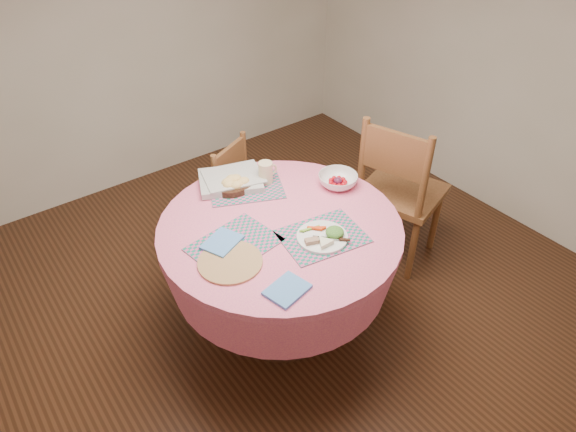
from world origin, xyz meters
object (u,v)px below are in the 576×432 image
dining_table (280,253)px  chair_back (217,193)px  wicker_trivet (230,262)px  bread_bowl (235,184)px  chair_right (399,190)px  fruit_bowl (338,180)px  latte_mug (266,172)px  dinner_plate (324,236)px

dining_table → chair_back: 0.85m
wicker_trivet → bread_bowl: 0.60m
dining_table → bread_bowl: bearing=91.8°
wicker_trivet → bread_bowl: bearing=55.5°
chair_right → fruit_bowl: 0.54m
bread_bowl → fruit_bowl: 0.57m
chair_right → fruit_bowl: bearing=67.1°
chair_back → latte_mug: bearing=73.1°
latte_mug → fruit_bowl: 0.40m
bread_bowl → chair_right: bearing=-20.0°
chair_back → latte_mug: size_ratio=6.93×
bread_bowl → latte_mug: (0.18, -0.04, 0.03)m
chair_right → dinner_plate: size_ratio=4.16×
dining_table → bread_bowl: 0.46m
dining_table → fruit_bowl: size_ratio=5.06×
dining_table → bread_bowl: bread_bowl is taller
bread_bowl → latte_mug: bearing=-14.0°
chair_back → bread_bowl: chair_back is taller
chair_back → fruit_bowl: (0.37, -0.74, 0.35)m
dinner_plate → bread_bowl: size_ratio=1.08×
dinner_plate → bread_bowl: bearing=100.5°
dining_table → chair_back: bearing=83.2°
dining_table → bread_bowl: (-0.01, 0.40, 0.23)m
chair_right → bread_bowl: bearing=52.0°
dining_table → latte_mug: latte_mug is taller
chair_back → latte_mug: latte_mug is taller
bread_bowl → dining_table: bearing=-88.2°
dinner_plate → dining_table: bearing=114.8°
dinner_plate → bread_bowl: 0.63m
dinner_plate → bread_bowl: bread_bowl is taller
fruit_bowl → dinner_plate: bearing=-139.2°
dining_table → wicker_trivet: 0.42m
chair_back → wicker_trivet: bearing=39.1°
chair_back → bread_bowl: bearing=50.5°
chair_back → fruit_bowl: size_ratio=3.43×
wicker_trivet → fruit_bowl: bearing=12.7°
chair_right → latte_mug: (-0.79, 0.31, 0.27)m
wicker_trivet → fruit_bowl: fruit_bowl is taller
dining_table → dinner_plate: dinner_plate is taller
latte_mug → dinner_plate: bearing=-96.2°
wicker_trivet → dinner_plate: 0.47m
dinner_plate → latte_mug: 0.58m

